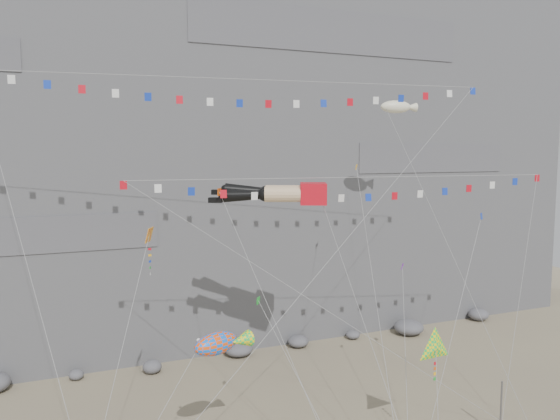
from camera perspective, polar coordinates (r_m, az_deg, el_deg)
cliff at (r=63.32m, az=-8.82°, el=11.78°), size 80.00×28.00×50.00m
talus_boulders at (r=51.78m, az=-4.35°, el=-14.31°), size 60.00×3.00×1.20m
anchor_pole_right at (r=40.70m, az=22.09°, el=-18.68°), size 0.12×0.12×3.75m
legs_kite at (r=38.25m, az=0.10°, el=1.74°), size 8.34×17.82×20.99m
flag_banner_upper at (r=39.43m, az=-2.75°, el=13.43°), size 35.18×12.91×28.52m
flag_banner_lower at (r=39.57m, az=7.89°, el=3.38°), size 31.94×8.33×19.76m
harlequin_kite at (r=34.16m, az=-13.52°, el=-2.64°), size 6.38×10.33×17.27m
fish_windsock at (r=32.28m, az=-6.72°, el=-13.72°), size 10.10×6.17×12.08m
delta_kite at (r=35.42m, az=15.97°, el=-13.72°), size 4.43×5.00×9.02m
blimp_windsock at (r=48.19m, az=12.02°, el=10.43°), size 4.24×14.57×26.28m
small_kite_a at (r=37.19m, az=-6.15°, el=1.38°), size 4.33×12.77×20.28m
small_kite_b at (r=42.45m, az=12.68°, el=-6.14°), size 6.60×10.29×15.12m
small_kite_c at (r=34.04m, az=-2.06°, el=-9.86°), size 3.34×9.71×13.42m
small_kite_d at (r=44.43m, az=8.10°, el=3.70°), size 7.20×17.57×25.15m
small_kite_e at (r=41.20m, az=20.19°, el=-1.14°), size 10.09×6.61×17.97m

